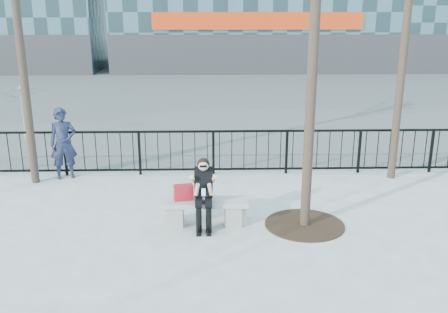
{
  "coord_description": "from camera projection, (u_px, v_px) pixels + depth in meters",
  "views": [
    {
      "loc": [
        0.14,
        -8.72,
        3.94
      ],
      "look_at": [
        0.4,
        0.8,
        1.1
      ],
      "focal_mm": 40.0,
      "sensor_mm": 36.0,
      "label": 1
    }
  ],
  "objects": [
    {
      "name": "shopping_bag",
      "position": [
        236.0,
        216.0,
        9.36
      ],
      "size": [
        0.41,
        0.19,
        0.37
      ],
      "primitive_type": "cube",
      "rotation": [
        0.0,
        0.0,
        0.12
      ],
      "color": "beige",
      "rests_on": "ground"
    },
    {
      "name": "railing",
      "position": [
        205.0,
        152.0,
        12.19
      ],
      "size": [
        14.0,
        0.06,
        1.1
      ],
      "color": "black",
      "rests_on": "ground"
    },
    {
      "name": "vendor_umbrella",
      "position": [
        22.0,
        114.0,
        15.06
      ],
      "size": [
        1.92,
        1.95,
        1.75
      ],
      "primitive_type": "imported",
      "rotation": [
        0.0,
        0.0,
        0.01
      ],
      "color": "yellow",
      "rests_on": "ground"
    },
    {
      "name": "tree_grate",
      "position": [
        304.0,
        225.0,
        9.42
      ],
      "size": [
        1.5,
        1.5,
        0.02
      ],
      "primitive_type": "cylinder",
      "color": "black",
      "rests_on": "ground"
    },
    {
      "name": "handbag",
      "position": [
        183.0,
        192.0,
        9.3
      ],
      "size": [
        0.39,
        0.24,
        0.3
      ],
      "primitive_type": "cube",
      "rotation": [
        0.0,
        0.0,
        0.21
      ],
      "color": "#AB1520",
      "rests_on": "bench_main"
    },
    {
      "name": "standing_man",
      "position": [
        63.0,
        143.0,
        11.82
      ],
      "size": [
        0.72,
        0.59,
        1.72
      ],
      "primitive_type": "imported",
      "rotation": [
        0.0,
        0.0,
        0.31
      ],
      "color": "black",
      "rests_on": "ground"
    },
    {
      "name": "bench_main",
      "position": [
        204.0,
        209.0,
        9.39
      ],
      "size": [
        1.65,
        0.46,
        0.49
      ],
      "color": "gray",
      "rests_on": "ground"
    },
    {
      "name": "ground",
      "position": [
        204.0,
        224.0,
        9.47
      ],
      "size": [
        120.0,
        120.0,
        0.0
      ],
      "primitive_type": "plane",
      "color": "gray",
      "rests_on": "ground"
    },
    {
      "name": "street_surface",
      "position": [
        208.0,
        94.0,
        23.84
      ],
      "size": [
        60.0,
        23.0,
        0.01
      ],
      "primitive_type": "cube",
      "color": "#474747",
      "rests_on": "ground"
    },
    {
      "name": "seated_woman",
      "position": [
        204.0,
        194.0,
        9.13
      ],
      "size": [
        0.5,
        0.64,
        1.34
      ],
      "color": "black",
      "rests_on": "ground"
    }
  ]
}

